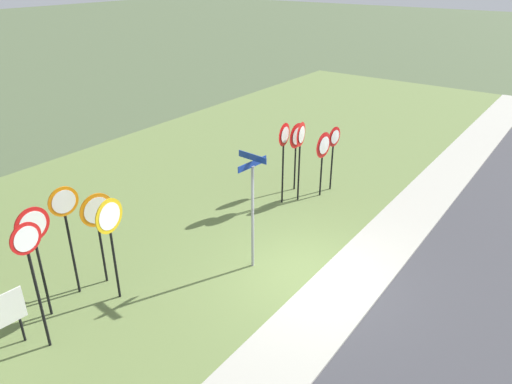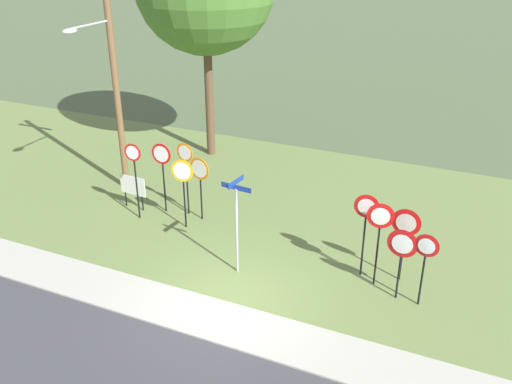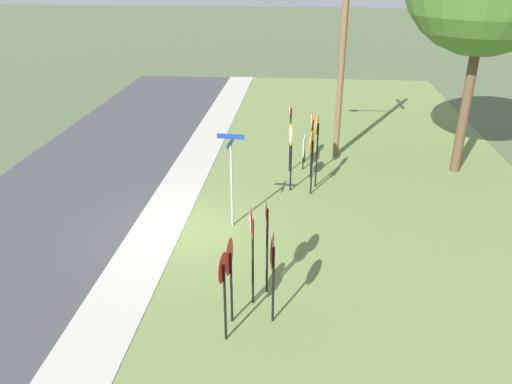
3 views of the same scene
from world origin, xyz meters
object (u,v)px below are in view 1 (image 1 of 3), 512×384
object	(u,v)px
stop_sign_far_center	(35,239)
stop_sign_far_right	(31,262)
yield_sign_far_right	(324,150)
yield_sign_near_left	(284,144)
stop_sign_near_left	(111,228)
stop_sign_near_right	(66,219)
street_name_post	(253,202)
yield_sign_center	(334,144)
stop_sign_far_left	(98,219)
yield_sign_near_right	(297,141)
yield_sign_far_left	(301,143)

from	to	relation	value
stop_sign_far_center	stop_sign_far_right	bearing A→B (deg)	-126.15
yield_sign_far_right	yield_sign_near_left	bearing A→B (deg)	152.21
stop_sign_near_left	stop_sign_far_center	world-z (taller)	stop_sign_far_center
stop_sign_near_right	stop_sign_far_right	world-z (taller)	stop_sign_far_right
street_name_post	yield_sign_center	bearing A→B (deg)	10.91
yield_sign_center	stop_sign_far_right	bearing A→B (deg)	-179.92
stop_sign_far_right	yield_sign_far_right	xyz separation A→B (m)	(9.18, -1.02, -0.39)
stop_sign_far_left	street_name_post	bearing A→B (deg)	-33.36
stop_sign_far_right	yield_sign_near_right	world-z (taller)	stop_sign_far_right
stop_sign_far_left	stop_sign_near_left	bearing A→B (deg)	-96.84
stop_sign_near_left	yield_sign_far_left	bearing A→B (deg)	-14.36
yield_sign_near_right	yield_sign_center	world-z (taller)	yield_sign_near_right
stop_sign_near_left	yield_sign_far_right	xyz separation A→B (m)	(7.35, -1.11, -0.23)
yield_sign_near_left	street_name_post	xyz separation A→B (m)	(-3.38, -1.29, -0.18)
stop_sign_far_right	yield_sign_near_right	bearing A→B (deg)	-4.59
stop_sign_far_left	stop_sign_far_center	distance (m)	1.50
stop_sign_near_left	stop_sign_far_right	xyz separation A→B (m)	(-1.83, -0.09, 0.15)
stop_sign_far_right	yield_sign_far_right	size ratio (longest dim) A/B	1.29
stop_sign_near_left	stop_sign_far_center	bearing A→B (deg)	141.59
yield_sign_far_left	stop_sign_near_right	bearing A→B (deg)	156.76
yield_sign_near_right	street_name_post	bearing A→B (deg)	-160.26
stop_sign_far_center	street_name_post	bearing A→B (deg)	-32.05
stop_sign_near_left	yield_sign_center	bearing A→B (deg)	-16.64
yield_sign_far_left	yield_sign_far_right	size ratio (longest dim) A/B	1.20
stop_sign_far_left	stop_sign_far_center	world-z (taller)	stop_sign_far_center
stop_sign_near_right	stop_sign_near_left	bearing A→B (deg)	-57.03
stop_sign_near_right	yield_sign_far_right	size ratio (longest dim) A/B	1.25
stop_sign_near_left	stop_sign_near_right	distance (m)	1.01
stop_sign_far_right	yield_sign_near_left	xyz separation A→B (m)	(8.00, -0.31, -0.01)
stop_sign_near_right	yield_sign_near_left	bearing A→B (deg)	-3.18
stop_sign_far_right	yield_sign_near_right	size ratio (longest dim) A/B	1.21
stop_sign_far_left	yield_sign_center	xyz separation A→B (m)	(7.74, -1.88, -0.08)
stop_sign_far_center	yield_sign_near_right	world-z (taller)	stop_sign_far_center
yield_sign_far_left	stop_sign_far_center	bearing A→B (deg)	159.32
yield_sign_near_left	yield_sign_center	bearing A→B (deg)	-28.60
stop_sign_far_left	yield_sign_center	world-z (taller)	stop_sign_far_left
stop_sign_far_left	stop_sign_far_right	world-z (taller)	stop_sign_far_right
stop_sign_near_right	yield_sign_near_right	distance (m)	7.76
stop_sign_far_left	street_name_post	size ratio (longest dim) A/B	0.78
stop_sign_near_left	stop_sign_far_right	size ratio (longest dim) A/B	0.89
stop_sign_far_center	yield_sign_far_right	size ratio (longest dim) A/B	1.21
stop_sign_near_right	yield_sign_center	distance (m)	8.64
stop_sign_far_left	street_name_post	xyz separation A→B (m)	(2.57, -2.41, 0.09)
yield_sign_near_right	street_name_post	size ratio (longest dim) A/B	0.77
stop_sign_far_left	yield_sign_far_right	xyz separation A→B (m)	(7.13, -1.84, -0.11)
stop_sign_far_center	yield_sign_near_left	size ratio (longest dim) A/B	0.99
stop_sign_near_left	yield_sign_near_left	world-z (taller)	yield_sign_near_left
yield_sign_near_left	yield_sign_far_left	world-z (taller)	yield_sign_near_left
stop_sign_near_left	yield_sign_far_right	size ratio (longest dim) A/B	1.16
yield_sign_near_left	yield_sign_center	xyz separation A→B (m)	(1.79, -0.76, -0.35)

